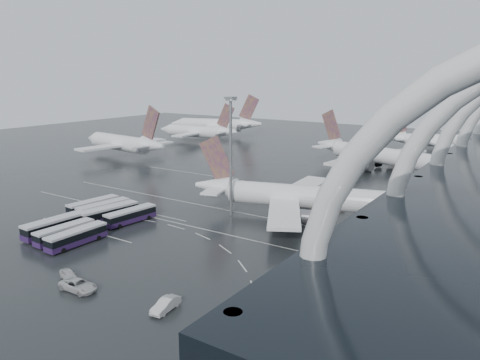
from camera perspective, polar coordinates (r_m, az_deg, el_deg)
The scene contains 28 objects.
ground at distance 97.58m, azimuth -2.11°, elevation -6.06°, with size 420.00×420.00×0.00m, color black.
lane_marking_near at distance 96.06m, azimuth -2.81°, elevation -6.37°, with size 120.00×0.25×0.01m, color beige.
lane_marking_mid at distance 107.04m, azimuth 1.66°, elevation -4.32°, with size 120.00×0.25×0.01m, color beige.
lane_marking_far at distance 130.75m, azimuth 8.21°, elevation -1.25°, with size 120.00×0.25×0.01m, color beige.
bus_bay_line_south at distance 102.81m, azimuth -18.48°, elevation -5.74°, with size 28.00×0.25×0.01m, color beige.
bus_bay_line_north at distance 112.70m, azimuth -12.07°, elevation -3.72°, with size 28.00×0.25×0.01m, color beige.
airliner_main at distance 106.35m, azimuth 7.20°, elevation -2.06°, with size 51.19×44.30×17.62m.
airliner_gate_b at distance 164.07m, azimuth 16.29°, elevation 2.93°, with size 52.90×46.97×18.78m.
airliner_gate_c at distance 210.45m, azimuth 23.42°, elevation 4.40°, with size 47.14×43.03×17.51m.
jet_remote_west at distance 184.79m, azimuth -13.91°, elevation 4.33°, with size 47.28×38.16×20.56m.
jet_remote_mid at distance 221.53m, azimuth -5.06°, elevation 5.89°, with size 42.42×34.22×18.46m.
jet_remote_far at distance 242.87m, azimuth -2.80°, elevation 6.72°, with size 48.17×39.17×21.36m.
bus_row_near_a at distance 113.56m, azimuth -17.45°, elevation -3.02°, with size 3.95×12.76×3.09m.
bus_row_near_b at distance 110.46m, azimuth -16.31°, elevation -3.38°, with size 4.30×12.82×3.10m.
bus_row_near_c at distance 106.34m, azimuth -15.69°, elevation -3.90°, with size 5.01×13.80×3.32m.
bus_row_near_d at distance 104.08m, azimuth -13.22°, elevation -4.22°, with size 3.90×12.42×3.01m.
bus_row_far_a at distance 101.18m, azimuth -21.56°, elevation -5.19°, with size 3.60×13.72×3.35m.
bus_row_far_b at distance 97.13m, azimuth -20.61°, elevation -5.98°, with size 3.21×12.18×2.98m.
bus_row_far_c at distance 93.72m, azimuth -19.31°, elevation -6.54°, with size 3.01×12.40×3.05m.
van_curve_a at distance 75.34m, azimuth -19.12°, elevation -12.03°, with size 2.85×6.18×1.72m, color silver.
van_curve_b at distance 79.64m, azimuth -20.18°, elevation -10.81°, with size 1.79×4.44×1.51m, color silver.
van_curve_c at distance 66.82m, azimuth -9.06°, elevation -14.79°, with size 1.78×5.11×1.68m, color silver.
floodlight_mast at distance 103.58m, azimuth -1.14°, elevation 4.64°, with size 2.05×2.05×26.71m.
gse_cart_belly_a at distance 102.60m, azimuth 10.05°, elevation -4.92°, with size 2.32×1.37×1.27m, color #C6801A.
gse_cart_belly_b at distance 108.35m, azimuth 18.72°, elevation -4.46°, with size 2.32×1.37×1.27m, color slate.
gse_cart_belly_c at distance 108.29m, azimuth 6.37°, elevation -3.87°, with size 2.15×1.27×1.17m, color #C6801A.
gse_cart_belly_d at distance 110.11m, azimuth 18.71°, elevation -4.18°, with size 2.35×1.39×1.28m, color slate.
gse_cart_belly_e at distance 115.59m, azimuth 12.05°, elevation -2.97°, with size 2.34×1.38×1.28m, color #C6801A.
Camera 1 is at (54.24, -74.65, 31.75)m, focal length 35.00 mm.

